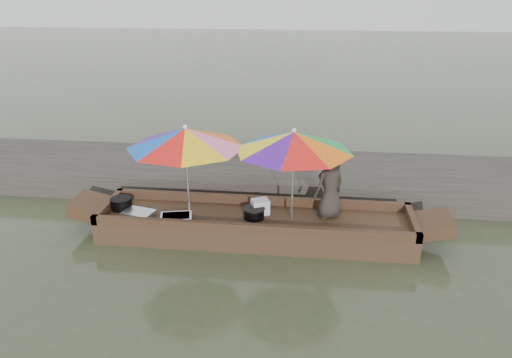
# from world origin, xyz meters

# --- Properties ---
(water) EXTENTS (80.00, 80.00, 0.00)m
(water) POSITION_xyz_m (0.00, 0.00, 0.00)
(water) COLOR #424A32
(water) RESTS_ON ground
(dock) EXTENTS (22.00, 2.20, 0.50)m
(dock) POSITION_xyz_m (0.00, 2.20, 0.25)
(dock) COLOR #2D2B26
(dock) RESTS_ON ground
(boat_hull) EXTENTS (5.17, 1.20, 0.35)m
(boat_hull) POSITION_xyz_m (0.00, 0.00, 0.17)
(boat_hull) COLOR black
(boat_hull) RESTS_ON water
(cooking_pot) EXTENTS (0.36, 0.36, 0.19)m
(cooking_pot) POSITION_xyz_m (-2.34, 0.08, 0.45)
(cooking_pot) COLOR black
(cooking_pot) RESTS_ON boat_hull
(tray_crayfish) EXTENTS (0.57, 0.46, 0.09)m
(tray_crayfish) POSITION_xyz_m (-1.28, -0.26, 0.39)
(tray_crayfish) COLOR silver
(tray_crayfish) RESTS_ON boat_hull
(tray_scallop) EXTENTS (0.57, 0.46, 0.06)m
(tray_scallop) POSITION_xyz_m (-1.96, -0.12, 0.38)
(tray_scallop) COLOR silver
(tray_scallop) RESTS_ON boat_hull
(charcoal_grill) EXTENTS (0.34, 0.34, 0.16)m
(charcoal_grill) POSITION_xyz_m (-0.02, -0.01, 0.43)
(charcoal_grill) COLOR black
(charcoal_grill) RESTS_ON boat_hull
(supply_bag) EXTENTS (0.34, 0.31, 0.26)m
(supply_bag) POSITION_xyz_m (0.06, 0.16, 0.48)
(supply_bag) COLOR silver
(supply_bag) RESTS_ON boat_hull
(vendor) EXTENTS (0.66, 0.64, 1.14)m
(vendor) POSITION_xyz_m (1.20, 0.20, 0.92)
(vendor) COLOR #302723
(vendor) RESTS_ON boat_hull
(umbrella_bow) EXTENTS (2.21, 2.21, 1.55)m
(umbrella_bow) POSITION_xyz_m (-1.12, 0.00, 1.12)
(umbrella_bow) COLOR #FF650C
(umbrella_bow) RESTS_ON boat_hull
(umbrella_stern) EXTENTS (2.13, 2.13, 1.55)m
(umbrella_stern) POSITION_xyz_m (0.60, 0.00, 1.12)
(umbrella_stern) COLOR green
(umbrella_stern) RESTS_ON boat_hull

